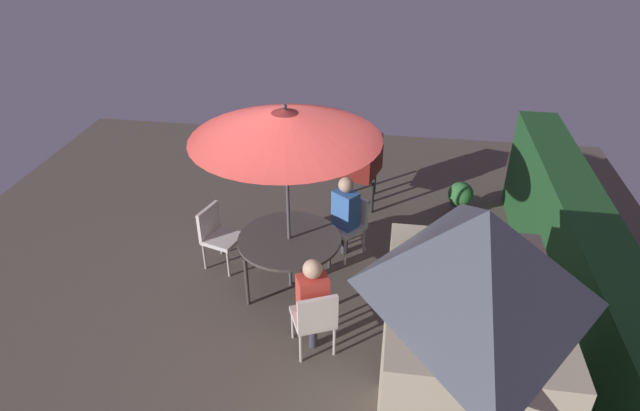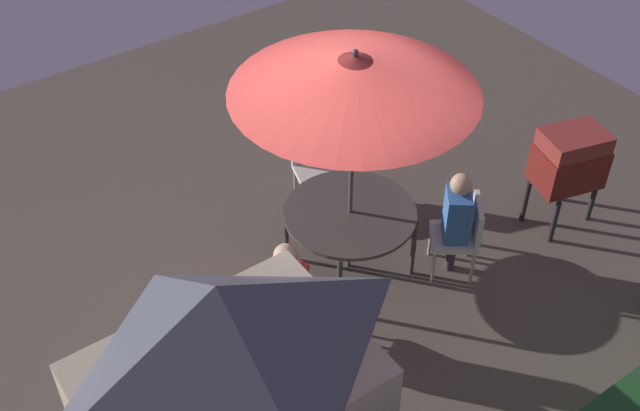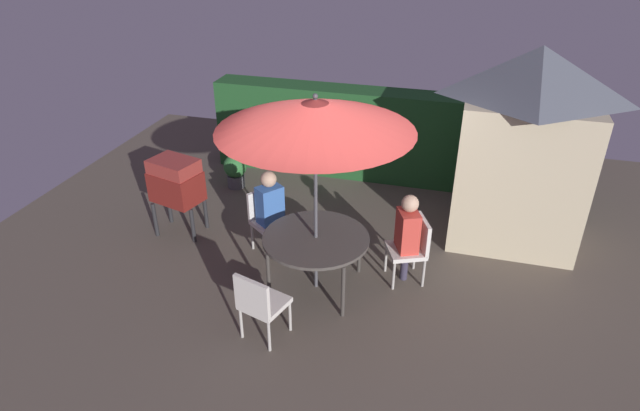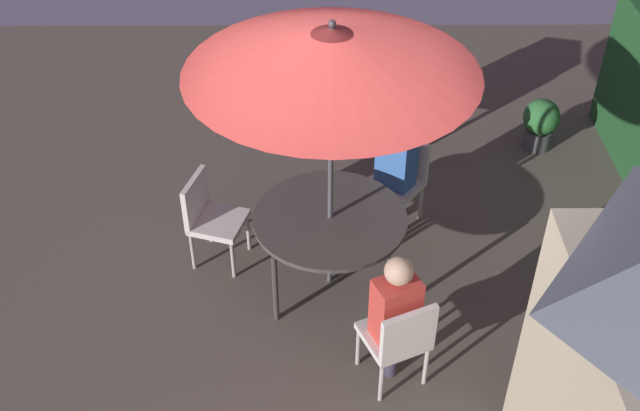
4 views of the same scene
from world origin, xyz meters
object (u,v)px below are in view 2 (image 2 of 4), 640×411
object	(u,v)px
patio_table	(350,216)
person_in_red	(287,285)
chair_near_shed	(282,310)
person_in_blue	(457,213)
bbq_grill	(569,160)
chair_far_side	(463,232)
patio_umbrella	(355,74)
chair_toward_hedge	(315,164)

from	to	relation	value
patio_table	person_in_red	xyz separation A→B (m)	(1.08, 0.48, 0.07)
chair_near_shed	person_in_blue	xyz separation A→B (m)	(-2.01, 0.13, 0.26)
bbq_grill	person_in_blue	xyz separation A→B (m)	(1.50, -0.12, -0.06)
patio_table	chair_far_side	size ratio (longest dim) A/B	1.50
patio_umbrella	person_in_red	xyz separation A→B (m)	(1.08, 0.48, -1.58)
bbq_grill	chair_far_side	xyz separation A→B (m)	(1.44, -0.07, -0.33)
chair_near_shed	person_in_red	distance (m)	0.28
chair_far_side	person_in_red	bearing A→B (deg)	-6.21
patio_table	chair_toward_hedge	xyz separation A→B (m)	(-0.34, -1.10, -0.19)
patio_table	chair_near_shed	world-z (taller)	chair_near_shed
patio_table	bbq_grill	world-z (taller)	bbq_grill
person_in_red	bbq_grill	bearing A→B (deg)	175.29
bbq_grill	person_in_red	bearing A→B (deg)	-4.71
chair_far_side	person_in_red	world-z (taller)	person_in_red
patio_table	bbq_grill	size ratio (longest dim) A/B	1.12
person_in_red	person_in_blue	distance (m)	1.94
patio_table	chair_toward_hedge	size ratio (longest dim) A/B	1.50
patio_table	chair_far_side	xyz separation A→B (m)	(-0.92, 0.70, -0.19)
patio_table	chair_near_shed	bearing A→B (deg)	23.95
chair_near_shed	person_in_red	xyz separation A→B (m)	(-0.08, -0.03, 0.26)
patio_table	bbq_grill	xyz separation A→B (m)	(-2.35, 0.76, 0.13)
patio_table	chair_near_shed	distance (m)	1.28
bbq_grill	chair_toward_hedge	size ratio (longest dim) A/B	1.33
patio_table	person_in_blue	size ratio (longest dim) A/B	1.07
patio_umbrella	person_in_blue	distance (m)	1.91
person_in_red	patio_umbrella	bearing A→B (deg)	-156.05
person_in_red	patio_table	bearing A→B (deg)	-156.05
patio_table	chair_far_side	distance (m)	1.17
chair_toward_hedge	person_in_red	size ratio (longest dim) A/B	0.71
chair_near_shed	chair_toward_hedge	world-z (taller)	same
person_in_blue	patio_umbrella	bearing A→B (deg)	-37.22
chair_far_side	person_in_blue	distance (m)	0.28
bbq_grill	chair_far_side	size ratio (longest dim) A/B	1.33
person_in_blue	chair_far_side	bearing A→B (deg)	142.78
chair_toward_hedge	person_in_red	xyz separation A→B (m)	(1.42, 1.58, 0.26)
chair_near_shed	patio_umbrella	bearing A→B (deg)	-156.05
chair_far_side	person_in_red	size ratio (longest dim) A/B	0.71
chair_near_shed	chair_far_side	distance (m)	2.09
bbq_grill	chair_far_side	distance (m)	1.47
bbq_grill	chair_toward_hedge	distance (m)	2.77
bbq_grill	person_in_red	size ratio (longest dim) A/B	0.95
patio_umbrella	patio_table	bearing A→B (deg)	90.00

